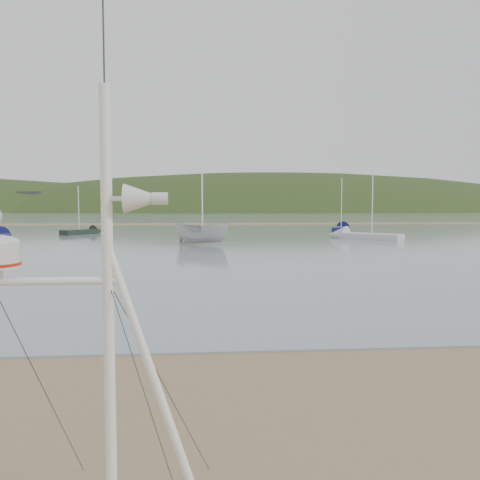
{
  "coord_description": "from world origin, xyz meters",
  "views": [
    {
      "loc": [
        2.01,
        -6.01,
        2.99
      ],
      "look_at": [
        2.59,
        1.0,
        2.5
      ],
      "focal_mm": 38.0,
      "sensor_mm": 36.0,
      "label": 1
    }
  ],
  "objects": [
    {
      "name": "far_cottages",
      "position": [
        3.0,
        196.0,
        4.0
      ],
      "size": [
        294.4,
        6.3,
        8.0
      ],
      "color": "beige",
      "rests_on": "ground"
    },
    {
      "name": "water",
      "position": [
        0.0,
        132.0,
        0.02
      ],
      "size": [
        560.0,
        256.0,
        0.04
      ],
      "primitive_type": "cube",
      "color": "gray",
      "rests_on": "ground"
    },
    {
      "name": "boat_white",
      "position": [
        2.33,
        31.27,
        2.28
      ],
      "size": [
        2.34,
        2.32,
        4.48
      ],
      "primitive_type": "imported",
      "rotation": [
        0.0,
        0.0,
        1.06
      ],
      "color": "silver",
      "rests_on": "water"
    },
    {
      "name": "sailboat_dark_mid",
      "position": [
        -9.09,
        46.33,
        0.3
      ],
      "size": [
        3.95,
        4.91,
        5.16
      ],
      "color": "black",
      "rests_on": "ground"
    },
    {
      "name": "mast_rig",
      "position": [
        1.15,
        -1.51,
        1.18
      ],
      "size": [
        2.17,
        2.32,
        4.9
      ],
      "color": "white",
      "rests_on": "ground"
    },
    {
      "name": "ground",
      "position": [
        0.0,
        0.0,
        0.0
      ],
      "size": [
        560.0,
        560.0,
        0.0
      ],
      "primitive_type": "plane",
      "color": "#7D6748",
      "rests_on": "ground"
    },
    {
      "name": "sandbar",
      "position": [
        0.0,
        70.0,
        0.07
      ],
      "size": [
        560.0,
        7.0,
        0.07
      ],
      "primitive_type": "cube",
      "color": "#7D6748",
      "rests_on": "water"
    },
    {
      "name": "sailboat_white_near",
      "position": [
        15.5,
        37.2,
        0.3
      ],
      "size": [
        5.99,
        5.89,
        6.73
      ],
      "color": "silver",
      "rests_on": "ground"
    },
    {
      "name": "sailboat_blue_far",
      "position": [
        18.38,
        50.42,
        0.3
      ],
      "size": [
        3.75,
        6.57,
        6.41
      ],
      "color": "#16194F",
      "rests_on": "ground"
    },
    {
      "name": "hill_ridge",
      "position": [
        18.52,
        235.0,
        -19.7
      ],
      "size": [
        620.0,
        180.0,
        80.0
      ],
      "color": "#223415",
      "rests_on": "ground"
    }
  ]
}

